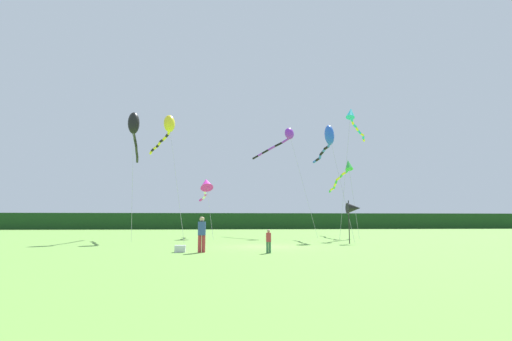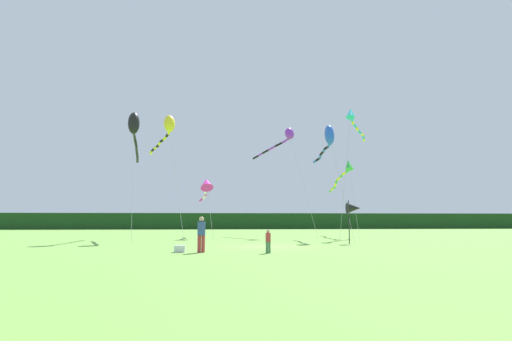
{
  "view_description": "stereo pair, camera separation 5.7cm",
  "coord_description": "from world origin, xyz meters",
  "views": [
    {
      "loc": [
        -2.68,
        -22.76,
        1.51
      ],
      "look_at": [
        0.0,
        6.0,
        5.16
      ],
      "focal_mm": 27.62,
      "sensor_mm": 36.0,
      "label": 1
    },
    {
      "loc": [
        -2.63,
        -22.77,
        1.51
      ],
      "look_at": [
        0.0,
        6.0,
        5.16
      ],
      "focal_mm": 27.62,
      "sensor_mm": 36.0,
      "label": 2
    }
  ],
  "objects": [
    {
      "name": "banner_flag_pole",
      "position": [
        6.09,
        2.39,
        2.27
      ],
      "size": [
        0.9,
        0.7,
        2.79
      ],
      "color": "black",
      "rests_on": "ground"
    },
    {
      "name": "kite_cyan",
      "position": [
        9.18,
        10.79,
        10.65
      ],
      "size": [
        5.14,
        7.46,
        11.54
      ],
      "color": "#B2B2B2",
      "rests_on": "ground"
    },
    {
      "name": "person_child",
      "position": [
        -0.4,
        -4.52,
        0.6
      ],
      "size": [
        0.24,
        0.24,
        1.08
      ],
      "color": "#3F724C",
      "rests_on": "ground"
    },
    {
      "name": "kite_purple",
      "position": [
        3.62,
        14.56,
        9.53
      ],
      "size": [
        4.92,
        8.43,
        10.46
      ],
      "color": "#B2B2B2",
      "rests_on": "ground"
    },
    {
      "name": "person_adult",
      "position": [
        -3.49,
        -3.87,
        0.93
      ],
      "size": [
        0.37,
        0.37,
        1.67
      ],
      "color": "#B23338",
      "rests_on": "ground"
    },
    {
      "name": "kite_yellow",
      "position": [
        -6.73,
        7.65,
        8.71
      ],
      "size": [
        3.84,
        7.68,
        9.68
      ],
      "color": "#B2B2B2",
      "rests_on": "ground"
    },
    {
      "name": "kite_green",
      "position": [
        8.77,
        12.3,
        5.98
      ],
      "size": [
        0.74,
        9.08,
        6.99
      ],
      "color": "#B2B2B2",
      "rests_on": "ground"
    },
    {
      "name": "kite_blue",
      "position": [
        5.84,
        7.06,
        7.97
      ],
      "size": [
        0.82,
        8.28,
        9.07
      ],
      "color": "#B2B2B2",
      "rests_on": "ground"
    },
    {
      "name": "ground_plane",
      "position": [
        0.0,
        0.0,
        0.0
      ],
      "size": [
        120.0,
        120.0,
        0.0
      ],
      "primitive_type": "plane",
      "color": "#6B9E42"
    },
    {
      "name": "cooler_box",
      "position": [
        -4.5,
        -3.63,
        0.16
      ],
      "size": [
        0.5,
        0.44,
        0.33
      ],
      "primitive_type": "cube",
      "color": "silver",
      "rests_on": "ground"
    },
    {
      "name": "kite_magenta",
      "position": [
        -3.83,
        11.32,
        4.53
      ],
      "size": [
        1.51,
        6.99,
        5.35
      ],
      "color": "#B2B2B2",
      "rests_on": "ground"
    },
    {
      "name": "distant_treeline",
      "position": [
        0.0,
        45.0,
        1.33
      ],
      "size": [
        108.0,
        3.0,
        2.67
      ],
      "primitive_type": "cube",
      "color": "#193D19",
      "rests_on": "ground"
    },
    {
      "name": "kite_black",
      "position": [
        -9.3,
        7.66,
        8.61
      ],
      "size": [
        1.5,
        7.72,
        9.77
      ],
      "color": "#B2B2B2",
      "rests_on": "ground"
    }
  ]
}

